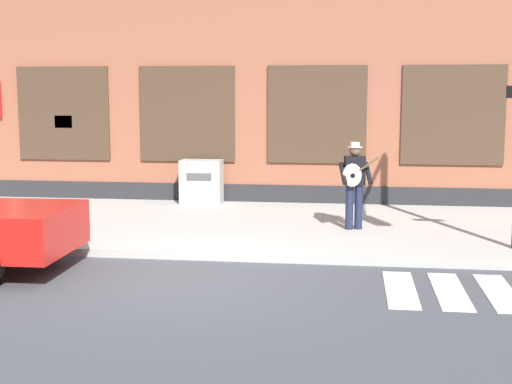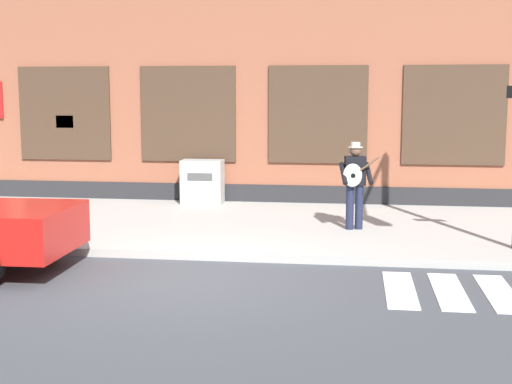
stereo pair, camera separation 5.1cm
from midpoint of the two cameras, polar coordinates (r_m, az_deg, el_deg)
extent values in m
plane|color=#424449|center=(10.54, -5.44, -7.09)|extent=(160.00, 160.00, 0.00)
cube|color=#ADAAA3|center=(14.34, -1.76, -2.71)|extent=(28.00, 5.48, 0.14)
cube|color=#99563D|center=(18.83, 0.67, 12.10)|extent=(28.00, 4.00, 8.15)
cube|color=#28282B|center=(16.96, -0.22, -0.32)|extent=(28.00, 0.04, 0.55)
cube|color=#473323|center=(18.02, -14.97, 6.10)|extent=(2.29, 0.06, 2.25)
cube|color=black|center=(18.01, -14.99, 6.09)|extent=(2.17, 0.03, 2.13)
cube|color=#473323|center=(17.07, -5.37, 6.24)|extent=(2.29, 0.06, 2.25)
cube|color=black|center=(17.06, -5.37, 6.24)|extent=(2.17, 0.03, 2.13)
cube|color=#473323|center=(16.63, 5.05, 6.19)|extent=(2.29, 0.06, 2.25)
cube|color=black|center=(16.62, 5.05, 6.19)|extent=(2.17, 0.03, 2.13)
cube|color=#473323|center=(16.76, 15.66, 5.94)|extent=(2.29, 0.06, 2.25)
cube|color=black|center=(16.75, 15.66, 5.94)|extent=(2.17, 0.03, 2.13)
cube|color=yellow|center=(18.01, -14.98, 5.46)|extent=(0.44, 0.02, 0.30)
cube|color=silver|center=(10.24, 11.59, -7.63)|extent=(0.42, 1.90, 0.01)
cube|color=silver|center=(10.31, 15.34, -7.66)|extent=(0.42, 1.90, 0.01)
cube|color=silver|center=(10.42, 19.02, -7.65)|extent=(0.42, 1.90, 0.01)
cube|color=silver|center=(11.61, -13.81, -2.14)|extent=(0.06, 0.24, 0.12)
cube|color=silver|center=(10.57, -15.98, -3.21)|extent=(0.06, 0.24, 0.12)
cylinder|color=black|center=(12.31, -17.30, -3.63)|extent=(0.66, 0.25, 0.66)
cylinder|color=#1E233D|center=(13.71, 8.35, -1.20)|extent=(0.15, 0.15, 0.85)
cylinder|color=#1E233D|center=(13.65, 7.63, -1.22)|extent=(0.15, 0.15, 0.85)
cube|color=black|center=(13.60, 8.04, 1.71)|extent=(0.41, 0.29, 0.55)
sphere|color=brown|center=(13.56, 8.07, 3.32)|extent=(0.22, 0.22, 0.22)
cylinder|color=beige|center=(13.55, 8.07, 3.57)|extent=(0.28, 0.28, 0.02)
cylinder|color=beige|center=(13.55, 8.08, 3.78)|extent=(0.18, 0.18, 0.09)
cylinder|color=black|center=(13.55, 9.11, 1.49)|extent=(0.19, 0.52, 0.39)
cylinder|color=black|center=(13.46, 7.11, 1.49)|extent=(0.19, 0.52, 0.39)
ellipsoid|color=silver|center=(13.41, 7.84, 1.33)|extent=(0.38, 0.19, 0.44)
cylinder|color=black|center=(13.35, 7.89, 1.30)|extent=(0.09, 0.03, 0.09)
cylinder|color=brown|center=(13.43, 8.96, 2.09)|extent=(0.47, 0.13, 0.34)
cube|color=#ADADA8|center=(16.69, -4.22, 0.82)|extent=(0.96, 0.54, 1.02)
cube|color=#4C4C4C|center=(16.40, -4.43, 1.23)|extent=(0.58, 0.02, 0.16)
camera|label=1|loc=(0.03, -89.87, 0.02)|focal=50.00mm
camera|label=2|loc=(0.03, 90.13, -0.02)|focal=50.00mm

